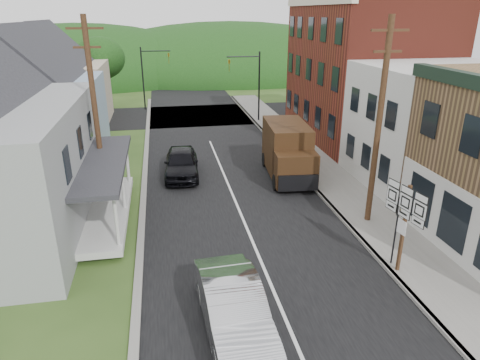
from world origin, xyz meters
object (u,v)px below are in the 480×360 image
delivery_van (288,151)px  route_sign_cluster (404,217)px  dark_sedan (181,163)px  warning_sign (396,221)px  silver_sedan (234,309)px

delivery_van → route_sign_cluster: (1.14, -10.43, 0.78)m
dark_sedan → warning_sign: 13.41m
silver_sedan → delivery_van: (5.31, 12.39, 0.75)m
silver_sedan → dark_sedan: silver_sedan is taller
warning_sign → route_sign_cluster: bearing=-77.6°
route_sign_cluster → warning_sign: 0.63m
dark_sedan → delivery_van: 6.26m
dark_sedan → route_sign_cluster: bearing=-54.8°
silver_sedan → route_sign_cluster: (6.45, 1.97, 1.53)m
delivery_van → warning_sign: bearing=-78.6°
silver_sedan → route_sign_cluster: route_sign_cluster is taller
dark_sedan → route_sign_cluster: (7.23, -11.69, 1.53)m
dark_sedan → route_sign_cluster: route_sign_cluster is taller
silver_sedan → warning_sign: size_ratio=1.79×
delivery_van → warning_sign: delivery_van is taller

